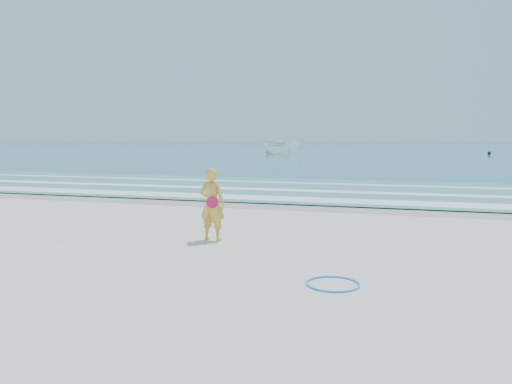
# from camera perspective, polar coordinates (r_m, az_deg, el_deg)

# --- Properties ---
(ground) EXTENTS (400.00, 400.00, 0.00)m
(ground) POSITION_cam_1_polar(r_m,az_deg,el_deg) (8.60, -11.40, -9.39)
(ground) COLOR silver
(ground) RESTS_ON ground
(wet_sand) EXTENTS (400.00, 2.40, 0.00)m
(wet_sand) POSITION_cam_1_polar(r_m,az_deg,el_deg) (16.91, 3.10, -1.50)
(wet_sand) COLOR #B2A893
(wet_sand) RESTS_ON ground
(ocean) EXTENTS (400.00, 190.00, 0.04)m
(ocean) POSITION_cam_1_polar(r_m,az_deg,el_deg) (112.37, 14.78, 5.00)
(ocean) COLOR #19727F
(ocean) RESTS_ON ground
(shallow) EXTENTS (400.00, 10.00, 0.01)m
(shallow) POSITION_cam_1_polar(r_m,az_deg,el_deg) (21.76, 6.21, 0.35)
(shallow) COLOR #59B7AD
(shallow) RESTS_ON ocean
(foam_near) EXTENTS (400.00, 1.40, 0.01)m
(foam_near) POSITION_cam_1_polar(r_m,az_deg,el_deg) (18.16, 4.07, -0.80)
(foam_near) COLOR white
(foam_near) RESTS_ON shallow
(foam_mid) EXTENTS (400.00, 0.90, 0.01)m
(foam_mid) POSITION_cam_1_polar(r_m,az_deg,el_deg) (20.98, 5.81, 0.15)
(foam_mid) COLOR white
(foam_mid) RESTS_ON shallow
(foam_far) EXTENTS (400.00, 0.60, 0.01)m
(foam_far) POSITION_cam_1_polar(r_m,az_deg,el_deg) (24.21, 7.30, 0.97)
(foam_far) COLOR white
(foam_far) RESTS_ON shallow
(hoop) EXTENTS (1.05, 1.05, 0.03)m
(hoop) POSITION_cam_1_polar(r_m,az_deg,el_deg) (8.04, 8.78, -10.34)
(hoop) COLOR #0E8EFF
(hoop) RESTS_ON ground
(boat) EXTENTS (5.26, 2.23, 1.99)m
(boat) POSITION_cam_1_polar(r_m,az_deg,el_deg) (61.96, 3.16, 5.19)
(boat) COLOR white
(boat) RESTS_ON ocean
(buoy) EXTENTS (0.42, 0.42, 0.42)m
(buoy) POSITION_cam_1_polar(r_m,az_deg,el_deg) (68.34, 25.10, 4.05)
(buoy) COLOR black
(buoy) RESTS_ON ocean
(woman) EXTENTS (0.63, 0.44, 1.64)m
(woman) POSITION_cam_1_polar(r_m,az_deg,el_deg) (11.11, -5.04, -1.39)
(woman) COLOR gold
(woman) RESTS_ON ground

